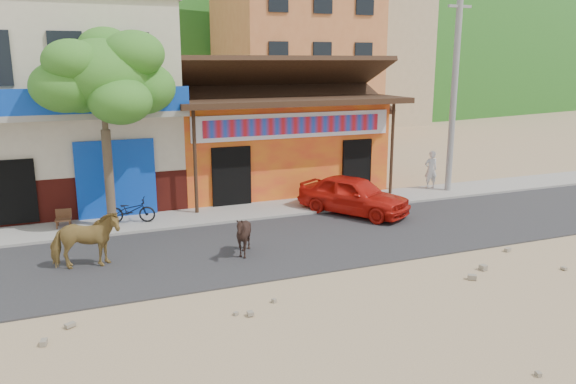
{
  "coord_description": "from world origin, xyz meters",
  "views": [
    {
      "loc": [
        -5.8,
        -11.74,
        5.14
      ],
      "look_at": [
        0.15,
        3.0,
        1.4
      ],
      "focal_mm": 35.0,
      "sensor_mm": 36.0,
      "label": 1
    }
  ],
  "objects_px": {
    "cafe_chair_right": "(63,211)",
    "tree": "(105,130)",
    "cow_dark": "(243,235)",
    "utility_pole": "(454,88)",
    "cow_tan": "(85,241)",
    "cafe_chair_left": "(63,212)",
    "scooter": "(131,210)",
    "red_car": "(353,195)",
    "pedestrian": "(431,170)"
  },
  "relations": [
    {
      "from": "scooter",
      "to": "cafe_chair_right",
      "type": "height_order",
      "value": "cafe_chair_right"
    },
    {
      "from": "cafe_chair_right",
      "to": "tree",
      "type": "bearing_deg",
      "value": -12.54
    },
    {
      "from": "cow_dark",
      "to": "red_car",
      "type": "height_order",
      "value": "red_car"
    },
    {
      "from": "cow_tan",
      "to": "cafe_chair_right",
      "type": "xyz_separation_m",
      "value": [
        -0.5,
        3.74,
        -0.13
      ]
    },
    {
      "from": "tree",
      "to": "scooter",
      "type": "distance_m",
      "value": 2.68
    },
    {
      "from": "tree",
      "to": "utility_pole",
      "type": "bearing_deg",
      "value": 0.9
    },
    {
      "from": "pedestrian",
      "to": "cow_dark",
      "type": "bearing_deg",
      "value": 32.15
    },
    {
      "from": "cafe_chair_left",
      "to": "cow_tan",
      "type": "bearing_deg",
      "value": -76.56
    },
    {
      "from": "tree",
      "to": "cafe_chair_left",
      "type": "xyz_separation_m",
      "value": [
        -1.4,
        0.48,
        -2.51
      ]
    },
    {
      "from": "tree",
      "to": "cow_dark",
      "type": "bearing_deg",
      "value": -52.37
    },
    {
      "from": "scooter",
      "to": "cafe_chair_left",
      "type": "bearing_deg",
      "value": 97.03
    },
    {
      "from": "utility_pole",
      "to": "cow_tan",
      "type": "distance_m",
      "value": 14.53
    },
    {
      "from": "scooter",
      "to": "utility_pole",
      "type": "bearing_deg",
      "value": -74.96
    },
    {
      "from": "scooter",
      "to": "cafe_chair_left",
      "type": "relative_size",
      "value": 1.54
    },
    {
      "from": "cow_dark",
      "to": "pedestrian",
      "type": "height_order",
      "value": "pedestrian"
    },
    {
      "from": "utility_pole",
      "to": "red_car",
      "type": "xyz_separation_m",
      "value": [
        -5.03,
        -1.45,
        -3.43
      ]
    },
    {
      "from": "scooter",
      "to": "tree",
      "type": "bearing_deg",
      "value": 123.3
    },
    {
      "from": "utility_pole",
      "to": "cafe_chair_right",
      "type": "height_order",
      "value": "utility_pole"
    },
    {
      "from": "red_car",
      "to": "utility_pole",
      "type": "bearing_deg",
      "value": -15.94
    },
    {
      "from": "cow_dark",
      "to": "scooter",
      "type": "height_order",
      "value": "cow_dark"
    },
    {
      "from": "utility_pole",
      "to": "red_car",
      "type": "distance_m",
      "value": 6.25
    },
    {
      "from": "utility_pole",
      "to": "pedestrian",
      "type": "distance_m",
      "value": 3.32
    },
    {
      "from": "cow_dark",
      "to": "red_car",
      "type": "distance_m",
      "value": 5.45
    },
    {
      "from": "red_car",
      "to": "pedestrian",
      "type": "relative_size",
      "value": 2.54
    },
    {
      "from": "red_car",
      "to": "cow_tan",
      "type": "bearing_deg",
      "value": 161.14
    },
    {
      "from": "tree",
      "to": "pedestrian",
      "type": "bearing_deg",
      "value": 3.52
    },
    {
      "from": "utility_pole",
      "to": "cafe_chair_left",
      "type": "bearing_deg",
      "value": 178.87
    },
    {
      "from": "tree",
      "to": "red_car",
      "type": "bearing_deg",
      "value": -9.14
    },
    {
      "from": "cow_dark",
      "to": "utility_pole",
      "type": "bearing_deg",
      "value": 91.19
    },
    {
      "from": "cow_tan",
      "to": "red_car",
      "type": "distance_m",
      "value": 8.9
    },
    {
      "from": "tree",
      "to": "utility_pole",
      "type": "distance_m",
      "value": 12.84
    },
    {
      "from": "cow_dark",
      "to": "cafe_chair_left",
      "type": "relative_size",
      "value": 1.18
    },
    {
      "from": "cafe_chair_right",
      "to": "pedestrian",
      "type": "bearing_deg",
      "value": 6.79
    },
    {
      "from": "red_car",
      "to": "tree",
      "type": "bearing_deg",
      "value": 138.84
    },
    {
      "from": "cow_dark",
      "to": "cafe_chair_left",
      "type": "height_order",
      "value": "cow_dark"
    },
    {
      "from": "cow_tan",
      "to": "pedestrian",
      "type": "bearing_deg",
      "value": -68.83
    },
    {
      "from": "scooter",
      "to": "pedestrian",
      "type": "distance_m",
      "value": 11.78
    },
    {
      "from": "utility_pole",
      "to": "red_car",
      "type": "bearing_deg",
      "value": -163.91
    },
    {
      "from": "utility_pole",
      "to": "scooter",
      "type": "relative_size",
      "value": 5.32
    },
    {
      "from": "cafe_chair_right",
      "to": "scooter",
      "type": "bearing_deg",
      "value": -1.84
    },
    {
      "from": "cow_tan",
      "to": "cafe_chair_right",
      "type": "distance_m",
      "value": 3.77
    },
    {
      "from": "tree",
      "to": "cafe_chair_left",
      "type": "relative_size",
      "value": 6.16
    },
    {
      "from": "cow_tan",
      "to": "cafe_chair_left",
      "type": "relative_size",
      "value": 1.74
    },
    {
      "from": "utility_pole",
      "to": "cafe_chair_left",
      "type": "distance_m",
      "value": 14.63
    },
    {
      "from": "cafe_chair_right",
      "to": "red_car",
      "type": "bearing_deg",
      "value": -5.01
    },
    {
      "from": "pedestrian",
      "to": "red_car",
      "type": "bearing_deg",
      "value": 29.22
    },
    {
      "from": "red_car",
      "to": "cafe_chair_right",
      "type": "bearing_deg",
      "value": 137.43
    },
    {
      "from": "scooter",
      "to": "red_car",
      "type": "bearing_deg",
      "value": -86.39
    },
    {
      "from": "tree",
      "to": "cafe_chair_left",
      "type": "distance_m",
      "value": 2.92
    },
    {
      "from": "pedestrian",
      "to": "cafe_chair_right",
      "type": "distance_m",
      "value": 13.76
    }
  ]
}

